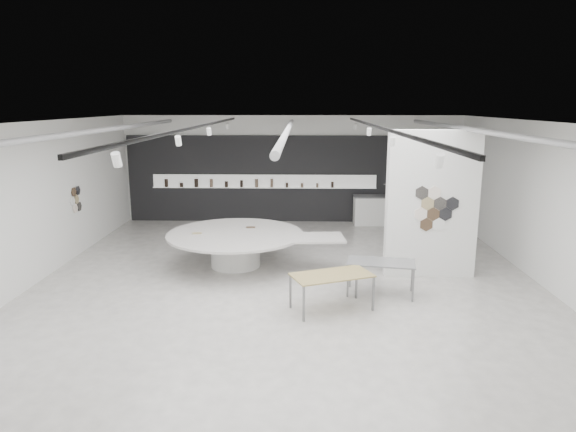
{
  "coord_description": "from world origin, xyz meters",
  "views": [
    {
      "loc": [
        0.29,
        -11.34,
        4.2
      ],
      "look_at": [
        -0.01,
        1.2,
        1.45
      ],
      "focal_mm": 32.0,
      "sensor_mm": 36.0,
      "label": 1
    }
  ],
  "objects_px": {
    "sample_table_stone": "(381,264)",
    "kitchen_counter": "(379,210)",
    "display_island": "(238,245)",
    "sample_table_wood": "(332,277)",
    "partition_column": "(432,204)"
  },
  "relations": [
    {
      "from": "display_island",
      "to": "sample_table_wood",
      "type": "distance_m",
      "value": 3.66
    },
    {
      "from": "partition_column",
      "to": "sample_table_wood",
      "type": "distance_m",
      "value": 3.58
    },
    {
      "from": "display_island",
      "to": "kitchen_counter",
      "type": "bearing_deg",
      "value": 43.71
    },
    {
      "from": "sample_table_stone",
      "to": "kitchen_counter",
      "type": "xyz_separation_m",
      "value": [
        0.98,
        6.87,
        -0.19
      ]
    },
    {
      "from": "sample_table_stone",
      "to": "kitchen_counter",
      "type": "height_order",
      "value": "kitchen_counter"
    },
    {
      "from": "kitchen_counter",
      "to": "display_island",
      "type": "bearing_deg",
      "value": -132.41
    },
    {
      "from": "sample_table_wood",
      "to": "display_island",
      "type": "bearing_deg",
      "value": 128.56
    },
    {
      "from": "partition_column",
      "to": "sample_table_stone",
      "type": "relative_size",
      "value": 2.26
    },
    {
      "from": "kitchen_counter",
      "to": "sample_table_stone",
      "type": "bearing_deg",
      "value": -98.69
    },
    {
      "from": "sample_table_stone",
      "to": "display_island",
      "type": "bearing_deg",
      "value": 150.41
    },
    {
      "from": "partition_column",
      "to": "display_island",
      "type": "xyz_separation_m",
      "value": [
        -4.82,
        0.59,
        -1.21
      ]
    },
    {
      "from": "sample_table_wood",
      "to": "kitchen_counter",
      "type": "xyz_separation_m",
      "value": [
        2.13,
        7.78,
        -0.2
      ]
    },
    {
      "from": "sample_table_wood",
      "to": "sample_table_stone",
      "type": "bearing_deg",
      "value": 38.46
    },
    {
      "from": "partition_column",
      "to": "sample_table_stone",
      "type": "xyz_separation_m",
      "value": [
        -1.4,
        -1.36,
        -1.1
      ]
    },
    {
      "from": "sample_table_stone",
      "to": "kitchen_counter",
      "type": "relative_size",
      "value": 0.88
    }
  ]
}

